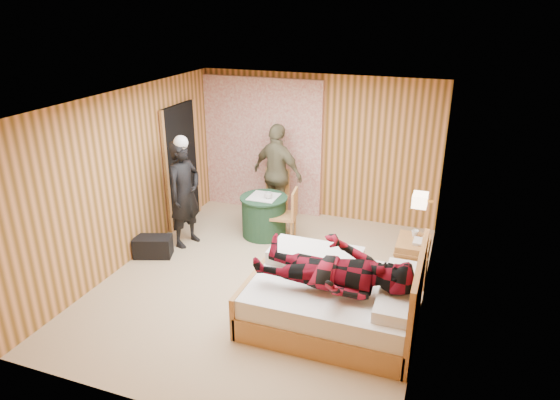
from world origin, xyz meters
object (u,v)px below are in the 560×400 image
(round_table, at_px, (264,216))
(chair_near, at_px, (288,211))
(duffel_bag, at_px, (153,247))
(chair_far, at_px, (276,192))
(man_on_bed, at_px, (334,259))
(man_at_table, at_px, (278,174))
(nightstand, at_px, (412,259))
(wall_lamp, at_px, (420,200))
(bed, at_px, (335,298))
(woman_standing, at_px, (185,194))

(round_table, relative_size, chair_near, 0.88)
(duffel_bag, bearing_deg, chair_near, 14.97)
(chair_far, height_order, man_on_bed, man_on_bed)
(man_at_table, height_order, man_on_bed, man_on_bed)
(nightstand, distance_m, man_at_table, 2.78)
(wall_lamp, height_order, nightstand, wall_lamp)
(wall_lamp, xyz_separation_m, chair_far, (-2.48, 1.52, -0.76))
(chair_near, bearing_deg, man_on_bed, 22.81)
(nightstand, bearing_deg, wall_lamp, -82.08)
(wall_lamp, relative_size, round_table, 0.34)
(man_at_table, bearing_deg, bed, 142.72)
(man_at_table, bearing_deg, nightstand, 172.58)
(bed, relative_size, man_at_table, 1.14)
(man_on_bed, bearing_deg, bed, 95.85)
(chair_near, bearing_deg, chair_far, -154.62)
(bed, xyz_separation_m, man_at_table, (-1.67, 2.56, 0.56))
(duffel_bag, bearing_deg, man_at_table, 35.97)
(chair_far, height_order, man_at_table, man_at_table)
(chair_near, distance_m, man_on_bed, 2.48)
(chair_far, relative_size, woman_standing, 0.55)
(nightstand, height_order, chair_near, chair_near)
(man_at_table, bearing_deg, chair_near, 141.45)
(round_table, height_order, duffel_bag, round_table)
(wall_lamp, xyz_separation_m, man_on_bed, (-0.77, -1.24, -0.34))
(wall_lamp, xyz_separation_m, duffel_bag, (-3.77, -0.36, -1.14))
(nightstand, bearing_deg, woman_standing, -178.22)
(nightstand, height_order, man_at_table, man_at_table)
(nightstand, height_order, round_table, round_table)
(chair_near, bearing_deg, duffel_bag, -63.73)
(round_table, relative_size, man_at_table, 0.45)
(bed, bearing_deg, round_table, 131.15)
(nightstand, relative_size, man_at_table, 0.35)
(man_at_table, bearing_deg, round_table, 109.54)
(wall_lamp, distance_m, nightstand, 1.04)
(duffel_bag, xyz_separation_m, man_on_bed, (3.00, -0.88, 0.80))
(round_table, xyz_separation_m, man_on_bed, (1.70, -2.14, 0.61))
(wall_lamp, distance_m, duffel_bag, 3.96)
(bed, xyz_separation_m, woman_standing, (-2.70, 1.22, 0.54))
(nightstand, distance_m, round_table, 2.50)
(wall_lamp, height_order, chair_far, wall_lamp)
(round_table, bearing_deg, duffel_bag, -135.98)
(woman_standing, bearing_deg, duffel_bag, 168.03)
(wall_lamp, height_order, chair_near, wall_lamp)
(chair_near, height_order, man_at_table, man_at_table)
(duffel_bag, xyz_separation_m, woman_standing, (0.27, 0.56, 0.69))
(chair_far, bearing_deg, chair_near, -65.85)
(wall_lamp, distance_m, chair_near, 2.34)
(nightstand, bearing_deg, duffel_bag, -169.82)
(nightstand, xyz_separation_m, duffel_bag, (-3.73, -0.67, -0.15))
(wall_lamp, xyz_separation_m, chair_near, (-2.03, 0.84, -0.79))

